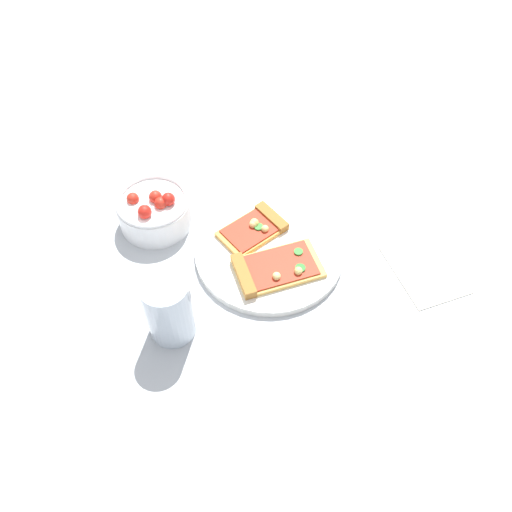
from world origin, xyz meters
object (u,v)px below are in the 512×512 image
(salad_bowl, at_px, (154,210))
(paper_napkin, at_px, (425,270))
(plate, at_px, (269,252))
(pizza_slice_far, at_px, (256,227))
(pizza_slice_near, at_px, (273,269))
(soda_glass, at_px, (169,310))

(salad_bowl, height_order, paper_napkin, salad_bowl)
(plate, bearing_deg, pizza_slice_far, -86.78)
(pizza_slice_near, relative_size, pizza_slice_far, 1.19)
(pizza_slice_far, bearing_deg, soda_glass, 31.55)
(pizza_slice_near, relative_size, salad_bowl, 1.15)
(pizza_slice_far, bearing_deg, pizza_slice_near, 82.36)
(plate, xyz_separation_m, pizza_slice_far, (0.00, -0.05, 0.01))
(plate, bearing_deg, pizza_slice_near, 71.12)
(salad_bowl, distance_m, soda_glass, 0.23)
(paper_napkin, bearing_deg, pizza_slice_near, -21.81)
(salad_bowl, xyz_separation_m, soda_glass, (0.05, 0.23, 0.02))
(pizza_slice_far, relative_size, salad_bowl, 0.96)
(soda_glass, xyz_separation_m, paper_napkin, (-0.43, 0.07, -0.05))
(plate, xyz_separation_m, pizza_slice_near, (0.02, 0.05, 0.01))
(pizza_slice_far, relative_size, paper_napkin, 0.92)
(pizza_slice_far, height_order, salad_bowl, salad_bowl)
(pizza_slice_near, bearing_deg, paper_napkin, 158.19)
(salad_bowl, height_order, soda_glass, soda_glass)
(soda_glass, distance_m, paper_napkin, 0.44)
(plate, xyz_separation_m, salad_bowl, (0.16, -0.15, 0.03))
(paper_napkin, bearing_deg, plate, -32.03)
(salad_bowl, bearing_deg, pizza_slice_near, 125.46)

